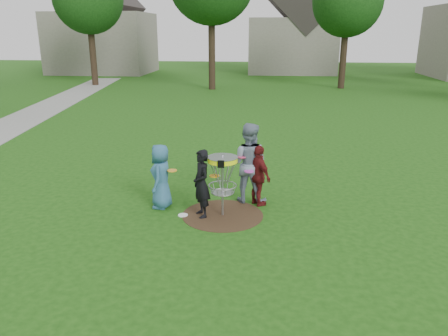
# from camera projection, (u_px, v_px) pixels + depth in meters

# --- Properties ---
(ground) EXTENTS (100.00, 100.00, 0.00)m
(ground) POSITION_uv_depth(u_px,v_px,m) (223.00, 215.00, 9.67)
(ground) COLOR #19470F
(ground) RESTS_ON ground
(dirt_patch) EXTENTS (1.80, 1.80, 0.01)m
(dirt_patch) POSITION_uv_depth(u_px,v_px,m) (223.00, 215.00, 9.67)
(dirt_patch) COLOR #47331E
(dirt_patch) RESTS_ON ground
(concrete_path) EXTENTS (7.75, 39.92, 0.02)m
(concrete_path) POSITION_uv_depth(u_px,v_px,m) (5.00, 128.00, 18.22)
(concrete_path) COLOR #9E9E99
(concrete_path) RESTS_ON ground
(player_blue) EXTENTS (0.49, 0.74, 1.49)m
(player_blue) POSITION_uv_depth(u_px,v_px,m) (161.00, 176.00, 9.90)
(player_blue) COLOR #2F6082
(player_blue) RESTS_ON ground
(player_black) EXTENTS (0.58, 0.65, 1.51)m
(player_black) POSITION_uv_depth(u_px,v_px,m) (201.00, 184.00, 9.40)
(player_black) COLOR black
(player_black) RESTS_ON ground
(player_grey) EXTENTS (1.03, 0.86, 1.90)m
(player_grey) POSITION_uv_depth(u_px,v_px,m) (248.00, 163.00, 10.19)
(player_grey) COLOR gray
(player_grey) RESTS_ON ground
(player_maroon) EXTENTS (0.78, 0.88, 1.43)m
(player_maroon) POSITION_uv_depth(u_px,v_px,m) (258.00, 176.00, 10.03)
(player_maroon) COLOR #5E1516
(player_maroon) RESTS_ON ground
(disc_on_grass) EXTENTS (0.22, 0.22, 0.02)m
(disc_on_grass) POSITION_uv_depth(u_px,v_px,m) (183.00, 215.00, 9.64)
(disc_on_grass) COLOR white
(disc_on_grass) RESTS_ON ground
(disc_golf_basket) EXTENTS (0.66, 0.67, 1.38)m
(disc_golf_basket) POSITION_uv_depth(u_px,v_px,m) (223.00, 171.00, 9.36)
(disc_golf_basket) COLOR #9EA0A5
(disc_golf_basket) RESTS_ON ground
(held_discs) EXTENTS (1.94, 0.92, 0.30)m
(held_discs) POSITION_uv_depth(u_px,v_px,m) (220.00, 168.00, 9.72)
(held_discs) COLOR orange
(held_discs) RESTS_ON ground
(house_row) EXTENTS (44.50, 10.65, 11.62)m
(house_row) POSITION_uv_depth(u_px,v_px,m) (314.00, 28.00, 39.32)
(house_row) COLOR gray
(house_row) RESTS_ON ground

